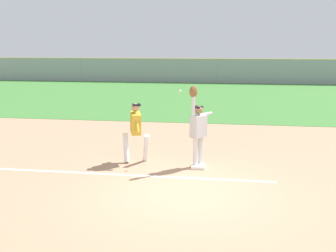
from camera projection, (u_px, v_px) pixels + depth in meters
The scene contains 12 objects.
ground_plane at pixel (185, 193), 9.05m from camera, with size 78.75×78.75×0.00m, color tan.
outfield_grass at pixel (213, 96), 26.05m from camera, with size 50.11×18.61×0.01m, color #3D7533.
chalk_foul_line at pixel (47, 171), 10.62m from camera, with size 12.00×0.10×0.01m, color white.
first_base at pixel (198, 166), 10.92m from camera, with size 0.38×0.38×0.08m, color white.
fielder at pixel (198, 127), 10.80m from camera, with size 0.64×0.77×2.28m.
runner at pixel (136, 128), 11.27m from camera, with size 0.87×0.82×1.72m.
baseball at pixel (180, 91), 11.06m from camera, with size 0.07×0.07×0.07m, color white.
outfield_fence at pixel (217, 71), 34.85m from camera, with size 50.19×0.08×2.15m.
parked_car_tan at pixel (150, 73), 38.50m from camera, with size 4.42×2.15×1.25m.
parked_car_blue at pixel (202, 73), 37.36m from camera, with size 4.46×2.23×1.25m.
parked_car_white at pixel (252, 74), 37.21m from camera, with size 4.44×2.20×1.25m.
parked_car_black at pixel (310, 74), 36.41m from camera, with size 4.52×2.36×1.25m.
Camera 1 is at (0.87, -8.51, 3.34)m, focal length 42.24 mm.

